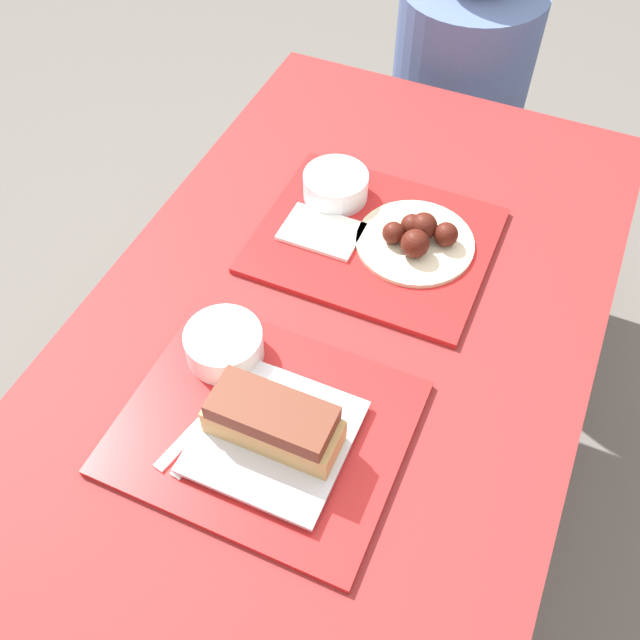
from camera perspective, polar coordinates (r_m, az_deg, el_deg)
ground_plane at (r=1.81m, az=-0.03°, el=-17.11°), size 12.00×12.00×0.00m
picnic_table at (r=1.21m, az=-0.04°, el=-5.70°), size 0.81×1.51×0.78m
picnic_bench_far at (r=2.07m, az=11.09°, el=10.90°), size 0.77×0.28×0.43m
tray_near at (r=1.04m, az=-4.48°, el=-8.53°), size 0.40×0.34×0.01m
tray_far at (r=1.27m, az=4.38°, el=6.39°), size 0.40×0.34×0.01m
bowl_coleslaw_near at (r=1.09m, az=-7.69°, el=-1.85°), size 0.12×0.12×0.05m
brisket_sandwich_plate at (r=0.99m, az=-3.73°, el=-8.62°), size 0.21×0.21×0.09m
plastic_fork_near at (r=1.05m, az=-9.67°, el=-8.29°), size 0.05×0.17×0.00m
plastic_knife_near at (r=1.04m, az=-8.61°, el=-8.73°), size 0.04×0.17×0.00m
bowl_coleslaw_far at (r=1.32m, az=1.27°, el=10.79°), size 0.12×0.12×0.05m
wings_plate_far at (r=1.25m, az=7.79°, el=6.58°), size 0.21×0.21×0.06m
napkin_far at (r=1.27m, az=0.12°, el=7.09°), size 0.14×0.10×0.01m
person_seated_across at (r=1.88m, az=11.29°, el=19.09°), size 0.34×0.34×0.65m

